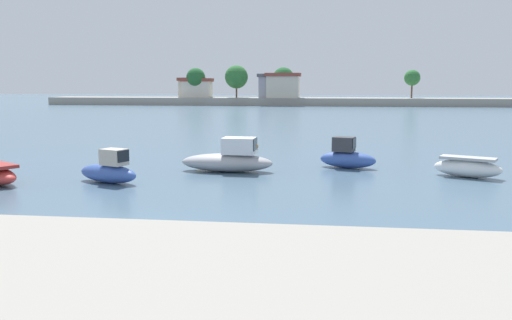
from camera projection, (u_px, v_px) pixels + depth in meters
name	position (u px, v px, depth m)	size (l,w,h in m)	color
ground_plane	(102.00, 238.00, 16.61)	(400.00, 400.00, 0.00)	#476075
moored_boat_1	(109.00, 170.00, 25.77)	(3.63, 2.33, 1.68)	#3856A8
moored_boat_2	(229.00, 159.00, 29.06)	(5.14, 1.99, 1.88)	#9E9EA3
moored_boat_3	(347.00, 157.00, 30.33)	(3.41, 1.99, 1.77)	#3856A8
moored_boat_4	(468.00, 167.00, 27.36)	(3.55, 2.48, 1.05)	white
mooring_buoy_0	(199.00, 160.00, 32.14)	(0.39, 0.39, 0.39)	yellow
mooring_buoy_1	(256.00, 146.00, 39.07)	(0.42, 0.42, 0.42)	orange
distant_shoreline	(278.00, 95.00, 115.55)	(108.23, 8.84, 8.66)	gray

